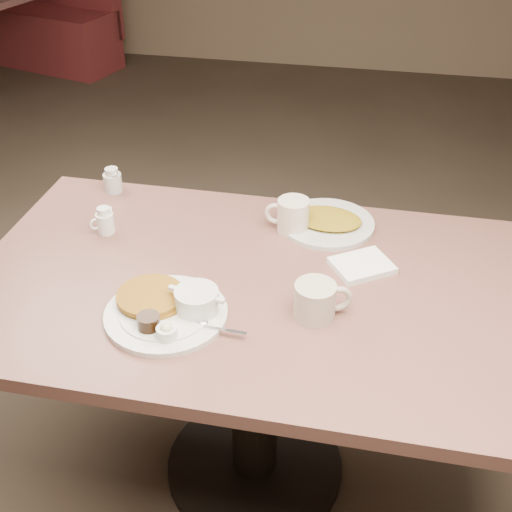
% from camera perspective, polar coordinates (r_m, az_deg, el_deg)
% --- Properties ---
extents(room, '(7.04, 8.04, 2.84)m').
position_cam_1_polar(room, '(1.42, -0.17, 19.25)').
color(room, '#4C3F33').
rests_on(room, ground).
extents(diner_table, '(1.50, 0.90, 0.75)m').
position_cam_1_polar(diner_table, '(1.81, -0.13, -6.61)').
color(diner_table, '#84564C').
rests_on(diner_table, ground).
extents(main_plate, '(0.38, 0.35, 0.07)m').
position_cam_1_polar(main_plate, '(1.60, -7.51, -4.45)').
color(main_plate, silver).
rests_on(main_plate, diner_table).
extents(coffee_mug_near, '(0.15, 0.13, 0.09)m').
position_cam_1_polar(coffee_mug_near, '(1.58, 5.28, -3.83)').
color(coffee_mug_near, beige).
rests_on(coffee_mug_near, diner_table).
extents(napkin, '(0.19, 0.18, 0.02)m').
position_cam_1_polar(napkin, '(1.77, 9.17, -0.83)').
color(napkin, white).
rests_on(napkin, diner_table).
extents(coffee_mug_far, '(0.13, 0.09, 0.10)m').
position_cam_1_polar(coffee_mug_far, '(1.89, 3.14, 3.52)').
color(coffee_mug_far, silver).
rests_on(coffee_mug_far, diner_table).
extents(creamer_left, '(0.07, 0.07, 0.08)m').
position_cam_1_polar(creamer_left, '(1.94, -12.99, 2.96)').
color(creamer_left, white).
rests_on(creamer_left, diner_table).
extents(creamer_right, '(0.08, 0.08, 0.08)m').
position_cam_1_polar(creamer_right, '(2.15, -12.33, 6.40)').
color(creamer_right, silver).
rests_on(creamer_right, diner_table).
extents(hash_plate, '(0.31, 0.31, 0.04)m').
position_cam_1_polar(hash_plate, '(1.94, 6.20, 2.97)').
color(hash_plate, beige).
rests_on(hash_plate, diner_table).
extents(booth_back_left, '(1.53, 1.68, 1.12)m').
position_cam_1_polar(booth_back_left, '(5.80, -18.32, 19.33)').
color(booth_back_left, maroon).
rests_on(booth_back_left, ground).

